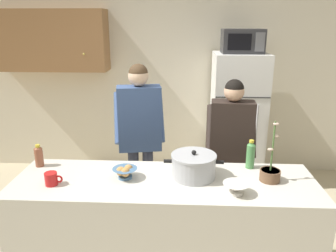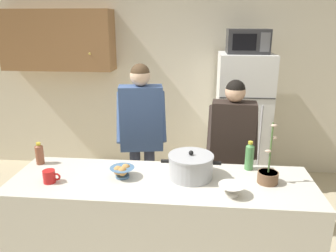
{
  "view_description": "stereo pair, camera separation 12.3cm",
  "coord_description": "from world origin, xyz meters",
  "views": [
    {
      "loc": [
        0.14,
        -2.21,
        2.05
      ],
      "look_at": [
        0.0,
        0.55,
        1.17
      ],
      "focal_mm": 35.07,
      "sensor_mm": 36.0,
      "label": 1
    },
    {
      "loc": [
        0.26,
        -2.2,
        2.05
      ],
      "look_at": [
        0.0,
        0.55,
        1.17
      ],
      "focal_mm": 35.07,
      "sensor_mm": 36.0,
      "label": 2
    }
  ],
  "objects": [
    {
      "name": "back_wall_unit",
      "position": [
        -0.27,
        2.26,
        1.39
      ],
      "size": [
        6.0,
        0.48,
        2.6
      ],
      "color": "beige",
      "rests_on": "ground"
    },
    {
      "name": "kitchen_island",
      "position": [
        0.0,
        0.0,
        0.46
      ],
      "size": [
        2.27,
        0.68,
        0.92
      ],
      "primitive_type": "cube",
      "color": "silver",
      "rests_on": "ground"
    },
    {
      "name": "refrigerator",
      "position": [
        0.82,
        1.85,
        0.85
      ],
      "size": [
        0.64,
        0.68,
        1.69
      ],
      "color": "white",
      "rests_on": "ground"
    },
    {
      "name": "microwave",
      "position": [
        0.82,
        1.83,
        1.83
      ],
      "size": [
        0.48,
        0.37,
        0.28
      ],
      "color": "#2D2D30",
      "rests_on": "refrigerator"
    },
    {
      "name": "person_near_pot",
      "position": [
        -0.3,
        0.9,
        1.05
      ],
      "size": [
        0.56,
        0.48,
        1.68
      ],
      "color": "#33384C",
      "rests_on": "ground"
    },
    {
      "name": "person_by_sink",
      "position": [
        0.59,
        0.73,
        0.97
      ],
      "size": [
        0.5,
        0.43,
        1.56
      ],
      "color": "#726656",
      "rests_on": "ground"
    },
    {
      "name": "cooking_pot",
      "position": [
        0.22,
        0.07,
        1.01
      ],
      "size": [
        0.45,
        0.34,
        0.22
      ],
      "color": "#ADAFB5",
      "rests_on": "kitchen_island"
    },
    {
      "name": "coffee_mug",
      "position": [
        -0.81,
        -0.11,
        0.97
      ],
      "size": [
        0.13,
        0.09,
        0.1
      ],
      "color": "red",
      "rests_on": "kitchen_island"
    },
    {
      "name": "bread_bowl",
      "position": [
        -0.3,
        0.01,
        0.97
      ],
      "size": [
        0.19,
        0.19,
        0.1
      ],
      "color": "#4C7299",
      "rests_on": "kitchen_island"
    },
    {
      "name": "empty_bowl",
      "position": [
        0.5,
        -0.18,
        0.97
      ],
      "size": [
        0.18,
        0.18,
        0.08
      ],
      "color": "white",
      "rests_on": "kitchen_island"
    },
    {
      "name": "bottle_near_edge",
      "position": [
        0.68,
        0.25,
        1.04
      ],
      "size": [
        0.07,
        0.07,
        0.24
      ],
      "color": "#4C8C4C",
      "rests_on": "kitchen_island"
    },
    {
      "name": "bottle_mid_counter",
      "position": [
        -1.04,
        0.2,
        1.01
      ],
      "size": [
        0.07,
        0.07,
        0.19
      ],
      "color": "brown",
      "rests_on": "kitchen_island"
    },
    {
      "name": "potted_orchid",
      "position": [
        0.78,
        0.03,
        0.98
      ],
      "size": [
        0.15,
        0.15,
        0.46
      ],
      "color": "brown",
      "rests_on": "kitchen_island"
    }
  ]
}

